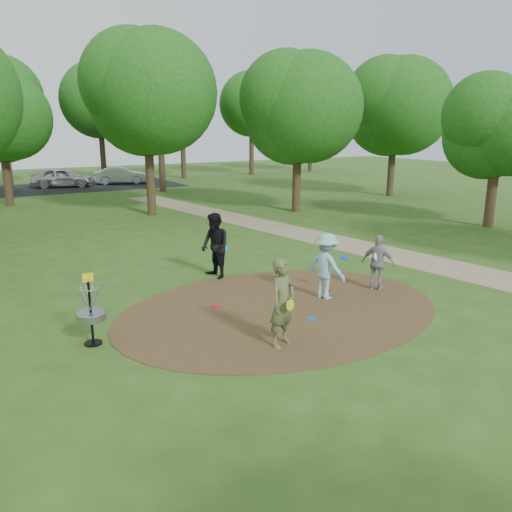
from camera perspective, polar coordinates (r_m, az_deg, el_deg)
ground at (r=12.48m, az=2.85°, el=-6.08°), size 100.00×100.00×0.00m
dirt_clearing at (r=12.48m, az=2.85°, el=-6.04°), size 8.40×8.40×0.02m
footpath at (r=18.05m, az=16.62°, el=-0.16°), size 7.55×39.89×0.01m
parking_lot at (r=40.83m, az=-18.90°, el=7.56°), size 14.00×8.00×0.01m
player_observer_with_disc at (r=10.17m, az=3.04°, el=-5.38°), size 0.79×0.67×1.86m
player_throwing_with_disc at (r=13.10m, az=8.03°, el=-1.18°), size 1.19×1.26×1.75m
player_walking_with_disc at (r=14.81m, az=-4.69°, el=1.15°), size 0.81×1.01×1.96m
player_waiting_with_disc at (r=14.07m, az=13.78°, el=-0.78°), size 0.77×0.98×1.56m
disc_ground_blue at (r=11.84m, az=6.37°, el=-7.17°), size 0.22×0.22×0.02m
disc_ground_red at (r=12.64m, az=-4.60°, el=-5.71°), size 0.22×0.22×0.02m
car_left at (r=40.61m, az=-21.31°, el=8.37°), size 4.68×2.82×1.49m
car_right at (r=41.68m, az=-15.21°, el=8.88°), size 4.30×2.35×1.34m
disc_golf_basket at (r=10.78m, az=-18.44°, el=-5.27°), size 0.63×0.63×1.54m
tree_ring at (r=21.12m, az=-5.01°, el=16.66°), size 37.29×44.93×8.84m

